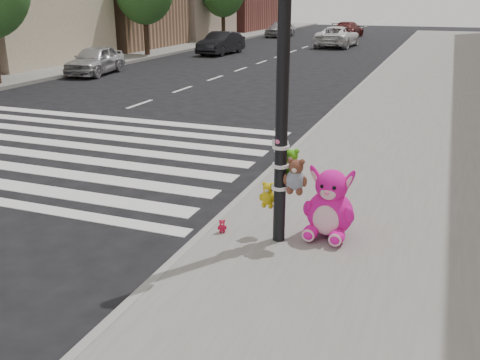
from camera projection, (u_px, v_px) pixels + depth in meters
The scene contains 13 objects.
ground at pixel (33, 276), 6.55m from camera, with size 120.00×120.00×0.00m, color black.
sidewalk_near at pixel (462, 127), 13.67m from camera, with size 7.00×80.00×0.14m, color slate.
sidewalk_far at pixel (91, 58), 28.74m from camera, with size 6.00×80.00×0.14m, color slate.
curb_edge at pixel (329, 117), 14.83m from camera, with size 0.12×80.00×0.15m, color gray.
crosswalk at pixel (34, 140), 12.66m from camera, with size 11.00×6.00×0.01m, color silver, non-canonical shape.
signal_pole at pixel (284, 124), 6.70m from camera, with size 0.71×0.50×4.00m.
pink_bunny at pixel (330, 208), 7.21m from camera, with size 0.70×0.75×1.00m.
red_teddy at pixel (222, 226), 7.40m from camera, with size 0.13×0.09×0.19m, color red, non-canonical shape.
car_silver_far at pixel (95, 60), 23.08m from camera, with size 1.44×3.59×1.22m, color silver.
car_dark_far at pixel (221, 43), 31.00m from camera, with size 1.35×3.87×1.28m, color black.
car_white_near at pixel (337, 37), 35.45m from camera, with size 2.20×4.78×1.33m, color white.
car_maroon_near at pixel (348, 29), 43.85m from camera, with size 1.74×4.27×1.24m, color #5A1A19.
car_silver_deep at pixel (280, 29), 44.13m from camera, with size 1.55×3.86×1.31m, color #BCBDC2.
Camera 1 is at (4.46, -4.51, 3.26)m, focal length 40.00 mm.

